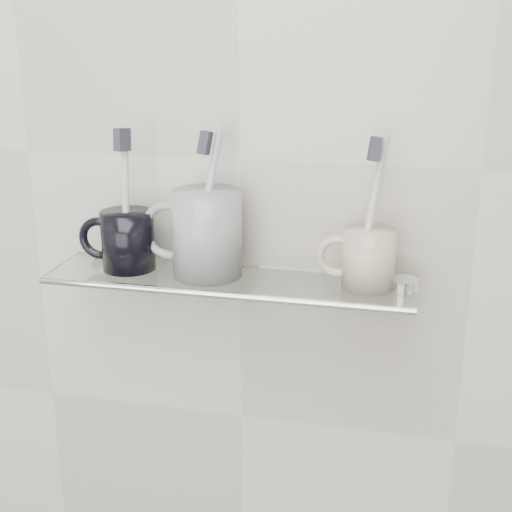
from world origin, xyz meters
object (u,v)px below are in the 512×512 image
(shelf_glass, at_px, (229,280))
(mug_center, at_px, (207,233))
(mug_left, at_px, (128,240))
(mug_right, at_px, (369,259))

(shelf_glass, distance_m, mug_center, 0.07)
(mug_left, bearing_deg, shelf_glass, 2.44)
(mug_center, distance_m, mug_right, 0.22)
(mug_right, bearing_deg, mug_left, -156.10)
(mug_center, height_order, mug_right, mug_center)
(mug_left, relative_size, mug_center, 0.70)
(shelf_glass, height_order, mug_center, mug_center)
(shelf_glass, xyz_separation_m, mug_left, (-0.15, 0.00, 0.05))
(shelf_glass, bearing_deg, mug_right, 1.54)
(mug_left, distance_m, mug_center, 0.12)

